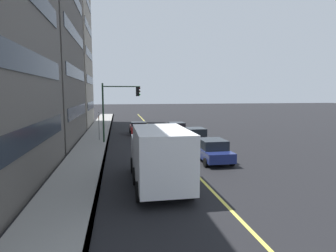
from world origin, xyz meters
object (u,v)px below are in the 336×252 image
object	(u,v)px
car_maroon	(177,129)
truck_white	(159,155)
traffic_light_mast	(118,103)
car_red	(139,128)
pedestrian_with_backpack	(139,139)
car_black	(196,136)
street_sign_post	(99,124)
car_navy	(212,150)

from	to	relation	value
car_maroon	truck_white	xyz separation A→B (m)	(-16.95, 4.51, 0.87)
truck_white	traffic_light_mast	size ratio (longest dim) A/B	1.19
car_red	pedestrian_with_backpack	world-z (taller)	pedestrian_with_backpack
car_black	street_sign_post	distance (m)	9.51
traffic_light_mast	street_sign_post	size ratio (longest dim) A/B	1.93
car_maroon	truck_white	size ratio (longest dim) A/B	0.58
pedestrian_with_backpack	traffic_light_mast	distance (m)	4.93
truck_white	street_sign_post	size ratio (longest dim) A/B	2.30
traffic_light_mast	car_maroon	bearing A→B (deg)	-58.29
pedestrian_with_backpack	street_sign_post	xyz separation A→B (m)	(4.87, 3.55, 0.75)
truck_white	pedestrian_with_backpack	xyz separation A→B (m)	(9.31, 0.30, -0.64)
car_navy	car_black	distance (m)	6.47
car_navy	traffic_light_mast	xyz separation A→B (m)	(8.47, 6.39, 3.07)
car_navy	pedestrian_with_backpack	bearing A→B (deg)	43.91
car_navy	traffic_light_mast	distance (m)	11.05
car_black	street_sign_post	world-z (taller)	street_sign_post
truck_white	traffic_light_mast	xyz separation A→B (m)	(12.92, 2.02, 2.24)
street_sign_post	pedestrian_with_backpack	bearing A→B (deg)	-143.89
car_maroon	car_navy	bearing A→B (deg)	179.38
truck_white	pedestrian_with_backpack	distance (m)	9.33
pedestrian_with_backpack	car_black	bearing A→B (deg)	-73.47
car_navy	car_black	size ratio (longest dim) A/B	0.89
car_black	truck_white	world-z (taller)	truck_white
car_red	traffic_light_mast	distance (m)	6.73
car_black	street_sign_post	xyz separation A→B (m)	(3.29, 8.87, 0.96)
car_red	pedestrian_with_backpack	xyz separation A→B (m)	(-9.10, 0.62, 0.24)
car_maroon	car_navy	xyz separation A→B (m)	(-12.50, 0.13, 0.05)
car_navy	truck_white	size ratio (longest dim) A/B	0.62
car_black	pedestrian_with_backpack	distance (m)	5.55
car_black	pedestrian_with_backpack	world-z (taller)	pedestrian_with_backpack
car_maroon	car_red	distance (m)	4.43
truck_white	car_navy	bearing A→B (deg)	-44.52
car_maroon	street_sign_post	world-z (taller)	street_sign_post
car_navy	pedestrian_with_backpack	size ratio (longest dim) A/B	2.51
car_navy	car_black	bearing A→B (deg)	-5.64
car_navy	street_sign_post	world-z (taller)	street_sign_post
car_black	pedestrian_with_backpack	xyz separation A→B (m)	(-1.58, 5.31, 0.21)
car_black	pedestrian_with_backpack	bearing A→B (deg)	106.53
car_red	pedestrian_with_backpack	distance (m)	9.12
car_red	car_navy	bearing A→B (deg)	-163.80
car_maroon	car_navy	size ratio (longest dim) A/B	0.94
car_maroon	car_black	world-z (taller)	car_black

